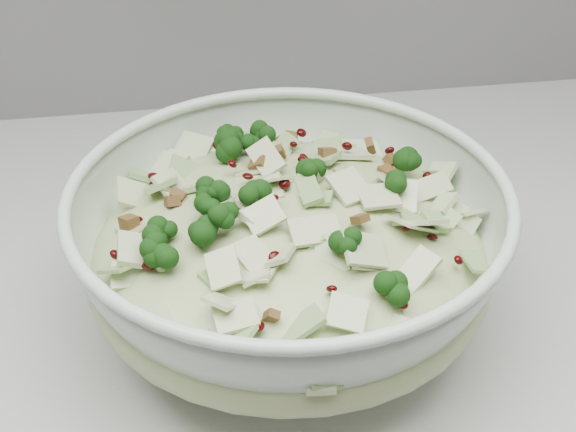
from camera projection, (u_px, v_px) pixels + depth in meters
name	position (u px, v px, depth m)	size (l,w,h in m)	color
mixing_bowl	(289.00, 256.00, 0.58)	(0.39, 0.39, 0.12)	silver
salad	(289.00, 233.00, 0.57)	(0.40, 0.40, 0.13)	#9CAB75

